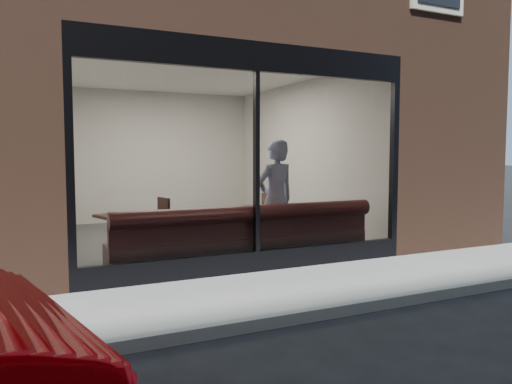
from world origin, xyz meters
name	(u,v)px	position (x,y,z in m)	size (l,w,h in m)	color
ground	(341,314)	(0.00, 0.00, 0.00)	(120.00, 120.00, 0.00)	black
sidewalk_near	(293,290)	(0.00, 1.00, 0.01)	(40.00, 2.00, 0.01)	gray
kerb_near	(344,309)	(0.00, -0.05, 0.06)	(40.00, 0.10, 0.12)	gray
host_building_pier_right	(285,156)	(3.75, 8.00, 1.60)	(2.50, 12.00, 3.20)	brown
host_building_backfill	(127,156)	(0.00, 11.00, 1.60)	(5.00, 6.00, 3.20)	brown
cafe_floor	(191,239)	(0.00, 5.00, 0.02)	(6.00, 6.00, 0.00)	#2D2D30
cafe_ceiling	(189,74)	(0.00, 5.00, 3.19)	(6.00, 6.00, 0.00)	white
cafe_wall_back	(152,157)	(0.00, 7.99, 1.60)	(5.00, 5.00, 0.00)	beige
cafe_wall_left	(50,158)	(-2.49, 5.00, 1.60)	(6.00, 6.00, 0.00)	beige
cafe_wall_right	(301,157)	(2.49, 5.00, 1.60)	(6.00, 6.00, 0.00)	beige
storefront_kick	(256,261)	(0.00, 2.05, 0.15)	(5.00, 0.10, 0.30)	black
storefront_header	(256,56)	(0.00, 2.05, 3.00)	(5.00, 0.10, 0.40)	black
storefront_mullion	(256,162)	(0.00, 2.05, 1.55)	(0.06, 0.10, 2.50)	black
storefront_glass	(257,162)	(0.00, 2.02, 1.55)	(4.80, 4.80, 0.00)	white
banquette	(245,251)	(0.00, 2.45, 0.23)	(4.00, 0.55, 0.45)	#3A1715
person	(276,199)	(0.68, 2.76, 0.94)	(0.69, 0.45, 1.89)	#99A5CF
cafe_table_left	(125,216)	(-1.58, 3.33, 0.74)	(0.70, 0.70, 0.05)	#311C13
cafe_table_right	(245,208)	(0.47, 3.47, 0.74)	(0.64, 0.64, 0.04)	#311C13
cafe_chair_left	(154,241)	(-1.03, 3.79, 0.24)	(0.39, 0.39, 0.04)	#311C13
cafe_chair_right	(256,233)	(0.86, 3.85, 0.24)	(0.37, 0.37, 0.03)	#311C13
wall_poster	(58,170)	(-2.45, 4.01, 1.43)	(0.02, 0.65, 0.87)	white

